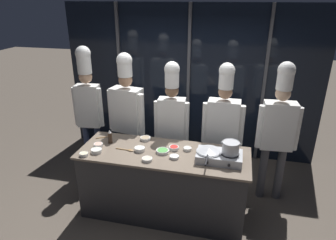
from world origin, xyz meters
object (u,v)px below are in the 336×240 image
Objects in this scene: serving_spoon_solid at (128,150)px; chef_pastry at (223,122)px; chef_apprentice at (278,124)px; prep_bowl_chicken at (147,159)px; prep_bowl_mushrooms at (145,138)px; prep_bowl_scallions at (163,151)px; chef_line at (172,117)px; serving_spoon_slotted at (107,137)px; frying_pan at (209,150)px; squeeze_bottle_soy at (110,137)px; stock_pot at (231,147)px; prep_bowl_bean_sprouts at (96,151)px; chef_head at (88,99)px; prep_bowl_garlic at (140,149)px; prep_bowl_bell_pepper at (174,148)px; portable_stove at (219,157)px; prep_bowl_rice at (174,157)px; prep_bowl_noodles at (84,154)px; prep_bowl_onion at (187,149)px; chef_sous at (127,110)px; prep_bowl_shrimp at (98,145)px.

chef_pastry is at bearing 33.77° from serving_spoon_solid.
chef_apprentice is (0.74, -0.04, 0.06)m from chef_pastry.
prep_bowl_mushrooms reaches higher than prep_bowl_chicken.
prep_bowl_scallions is 0.71m from chef_line.
serving_spoon_slotted is 0.11× the size of chef_pastry.
frying_pan is 1.36m from squeeze_bottle_soy.
chef_pastry reaches higher than stock_pot.
prep_bowl_bean_sprouts reaches higher than serving_spoon_solid.
frying_pan is at bearing 151.73° from chef_head.
stock_pot is 1.69× the size of prep_bowl_garlic.
prep_bowl_chicken is at bearing 135.31° from chef_head.
prep_bowl_garlic is at bearing -161.71° from prep_bowl_bell_pepper.
stock_pot is at bearing -0.57° from prep_bowl_garlic.
portable_stove is 1.04m from chef_apprentice.
serving_spoon_slotted is at bearing 6.40° from chef_apprentice.
portable_stove reaches higher than prep_bowl_bean_sprouts.
prep_bowl_garlic is (-0.48, 0.08, 0.01)m from prep_bowl_rice.
prep_bowl_noodles is at bearing -171.31° from stock_pot.
chef_apprentice is (1.77, 0.39, 0.23)m from prep_bowl_mushrooms.
prep_bowl_mushrooms is at bearing 165.43° from prep_bowl_onion.
chef_sous is (-0.91, 0.82, 0.24)m from prep_bowl_rice.
frying_pan is 1.13m from chef_apprentice.
chef_head reaches higher than squeeze_bottle_soy.
chef_head is (-1.08, 0.46, 0.34)m from prep_bowl_mushrooms.
prep_bowl_rice is at bearing 148.05° from chef_sous.
prep_bowl_rice is (-0.42, -0.06, -0.11)m from frying_pan.
prep_bowl_onion is 0.05× the size of chef_line.
stock_pot is at bearing 0.10° from portable_stove.
portable_stove reaches higher than prep_bowl_scallions.
stock_pot is 1.68× the size of prep_bowl_bean_sprouts.
squeeze_bottle_soy reaches higher than prep_bowl_shrimp.
squeeze_bottle_soy is at bearing 23.67° from chef_pastry.
stock_pot reaches higher than prep_bowl_shrimp.
prep_bowl_mushrooms is (0.50, 0.49, -0.00)m from prep_bowl_bean_sprouts.
serving_spoon_solid is (0.43, -0.31, 0.00)m from serving_spoon_slotted.
stock_pot is 1.38× the size of prep_bowl_scallions.
prep_bowl_garlic is (-1.15, 0.01, -0.17)m from stock_pot.
prep_bowl_rice is at bearing -30.89° from prep_bowl_scallions.
prep_bowl_onion is 0.78× the size of prep_bowl_garlic.
prep_bowl_scallions is 0.08× the size of chef_apprentice.
prep_bowl_mushrooms is at bearing 94.13° from prep_bowl_garlic.
chef_sous is at bearing 154.70° from stock_pot.
serving_spoon_slotted is at bearing -175.89° from prep_bowl_mushrooms.
prep_bowl_onion is (1.06, 0.04, -0.07)m from squeeze_bottle_soy.
prep_bowl_bean_sprouts is 2.45m from chef_apprentice.
squeeze_bottle_soy is at bearing -178.00° from prep_bowl_onion.
squeeze_bottle_soy is at bearing 174.74° from portable_stove.
prep_bowl_bell_pepper reaches higher than prep_bowl_noodles.
chef_line is at bearing 83.88° from prep_bowl_chicken.
prep_bowl_bean_sprouts is at bearing 17.22° from chef_apprentice.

